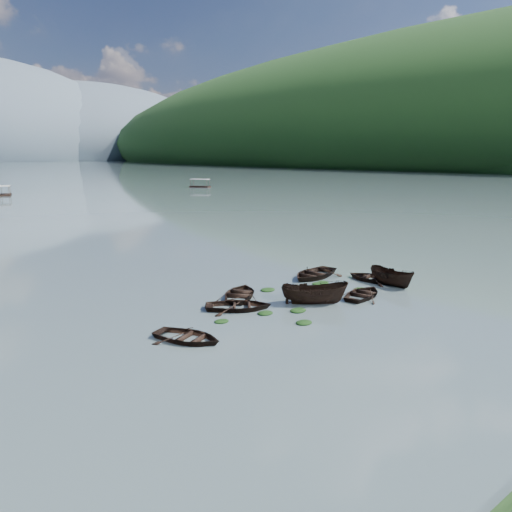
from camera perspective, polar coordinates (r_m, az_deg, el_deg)
ground_plane at (r=29.64m, az=15.11°, el=-7.40°), size 2400.00×2400.00×0.00m
right_hill_far at (r=537.76m, az=24.66°, el=9.56°), size 520.00×1200.00×190.00m
haze_mtn_d at (r=978.13m, az=-19.47°, el=10.40°), size 520.00×520.00×220.00m
rowboat_0 at (r=26.32m, az=-7.84°, el=-9.55°), size 4.04×4.58×0.79m
rowboat_1 at (r=33.65m, az=-1.78°, el=-4.71°), size 5.06×4.95×0.86m
rowboat_2 at (r=32.39m, az=6.69°, el=-5.44°), size 4.36×3.95×1.66m
rowboat_3 at (r=38.96m, az=13.29°, el=-2.75°), size 3.67×4.58×0.85m
rowboat_4 at (r=34.46m, az=12.16°, el=-4.57°), size 4.41×3.62×0.80m
rowboat_5 at (r=37.97m, az=15.21°, el=-3.22°), size 1.98×4.12×1.53m
rowboat_6 at (r=31.06m, az=-2.02°, el=-6.11°), size 5.03×4.80×0.85m
rowboat_7 at (r=39.19m, az=6.61°, el=-2.42°), size 5.34×4.30×0.98m
weed_clump_0 at (r=28.69m, az=5.50°, el=-7.68°), size 1.01×0.82×0.22m
weed_clump_1 at (r=30.19m, az=1.07°, el=-6.63°), size 1.00×0.80×0.22m
weed_clump_2 at (r=30.77m, az=4.83°, el=-6.32°), size 1.08×0.86×0.23m
weed_clump_3 at (r=37.17m, az=7.01°, el=-3.21°), size 0.82×0.69×0.18m
weed_clump_4 at (r=36.05m, az=11.78°, el=-3.84°), size 1.09×0.87×0.23m
weed_clump_5 at (r=28.87m, az=-3.96°, el=-7.53°), size 0.89×0.72×0.19m
weed_clump_6 at (r=35.20m, az=1.36°, el=-3.97°), size 1.09×0.91×0.23m
weed_clump_7 at (r=37.44m, az=7.61°, el=-3.12°), size 1.02×0.82×0.22m
pontoon_centre at (r=129.72m, az=-26.71°, el=6.20°), size 3.87×6.04×2.15m
pontoon_right at (r=145.86m, az=-6.40°, el=7.82°), size 5.17×6.29×2.25m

